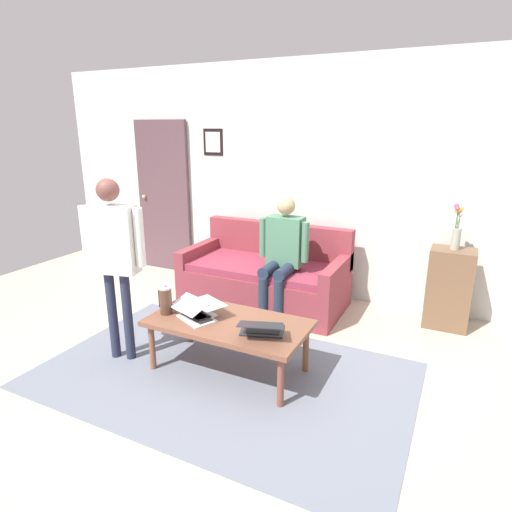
# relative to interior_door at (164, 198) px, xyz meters

# --- Properties ---
(ground_plane) EXTENTS (7.68, 7.68, 0.00)m
(ground_plane) POSITION_rel_interior_door_xyz_m (-1.98, 2.11, -1.02)
(ground_plane) COLOR #BCAC95
(area_rug) EXTENTS (2.99, 1.86, 0.01)m
(area_rug) POSITION_rel_interior_door_xyz_m (-2.13, 2.07, -1.02)
(area_rug) COLOR slate
(area_rug) RESTS_ON ground_plane
(back_wall) EXTENTS (7.04, 0.11, 2.70)m
(back_wall) POSITION_rel_interior_door_xyz_m (-1.98, -0.09, 0.33)
(back_wall) COLOR silver
(back_wall) RESTS_ON ground_plane
(interior_door) EXTENTS (0.82, 0.09, 2.05)m
(interior_door) POSITION_rel_interior_door_xyz_m (0.00, 0.00, 0.00)
(interior_door) COLOR #593E46
(interior_door) RESTS_ON ground_plane
(couch) EXTENTS (1.80, 0.91, 0.88)m
(couch) POSITION_rel_interior_door_xyz_m (-1.80, 0.53, -0.72)
(couch) COLOR brown
(couch) RESTS_ON ground_plane
(coffee_table) EXTENTS (1.30, 0.67, 0.45)m
(coffee_table) POSITION_rel_interior_door_xyz_m (-2.13, 1.97, -0.62)
(coffee_table) COLOR brown
(coffee_table) RESTS_ON ground_plane
(laptop_left) EXTENTS (0.43, 0.44, 0.14)m
(laptop_left) POSITION_rel_interior_door_xyz_m (-2.47, 2.05, -0.53)
(laptop_left) COLOR #28282D
(laptop_left) RESTS_ON coffee_table
(laptop_center) EXTENTS (0.41, 0.42, 0.12)m
(laptop_center) POSITION_rel_interior_door_xyz_m (-1.90, 2.02, -0.53)
(laptop_center) COLOR silver
(laptop_center) RESTS_ON coffee_table
(laptop_right) EXTENTS (0.39, 0.36, 0.14)m
(laptop_right) POSITION_rel_interior_door_xyz_m (-1.82, 1.99, -0.54)
(laptop_right) COLOR silver
(laptop_right) RESTS_ON coffee_table
(french_press) EXTENTS (0.12, 0.10, 0.27)m
(french_press) POSITION_rel_interior_door_xyz_m (-1.59, 2.07, -0.46)
(french_press) COLOR #4C3323
(french_press) RESTS_ON coffee_table
(side_shelf) EXTENTS (0.42, 0.32, 0.82)m
(side_shelf) POSITION_rel_interior_door_xyz_m (-3.70, 0.27, -0.62)
(side_shelf) COLOR brown
(side_shelf) RESTS_ON ground_plane
(flower_vase) EXTENTS (0.10, 0.10, 0.45)m
(flower_vase) POSITION_rel_interior_door_xyz_m (-3.70, 0.27, -0.03)
(flower_vase) COLOR #A4A495
(flower_vase) RESTS_ON side_shelf
(person_standing) EXTENTS (0.56, 0.27, 1.58)m
(person_standing) POSITION_rel_interior_door_xyz_m (-1.19, 2.20, -0.02)
(person_standing) COLOR #262B43
(person_standing) RESTS_ON ground_plane
(person_seated) EXTENTS (0.55, 0.51, 1.28)m
(person_seated) POSITION_rel_interior_door_xyz_m (-2.09, 0.76, -0.30)
(person_seated) COLOR #222F43
(person_seated) RESTS_ON ground_plane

